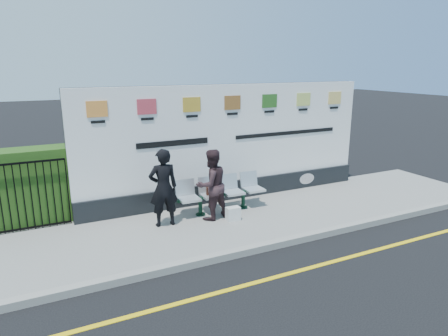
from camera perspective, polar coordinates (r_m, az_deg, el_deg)
name	(u,v)px	position (r m, az deg, el deg)	size (l,w,h in m)	color
ground	(302,270)	(7.58, 11.13, -14.13)	(80.00, 80.00, 0.00)	black
pavement	(238,220)	(9.46, 1.96, -7.43)	(14.00, 3.00, 0.12)	gray
kerb	(272,245)	(8.27, 6.93, -10.84)	(14.00, 0.18, 0.14)	gray
yellow_line	(302,270)	(7.58, 11.13, -14.10)	(14.00, 0.10, 0.01)	yellow
billboard	(231,151)	(10.43, 0.98, 2.50)	(8.00, 0.30, 3.00)	black
hedge	(16,188)	(9.90, -27.59, -2.56)	(2.35, 0.70, 1.70)	#294E17
railing	(16,198)	(9.49, -27.57, -3.76)	(2.05, 0.06, 1.54)	black
bench	(222,202)	(9.75, -0.25, -4.87)	(2.20, 0.57, 0.47)	silver
woman_left	(163,188)	(8.82, -8.66, -2.81)	(0.64, 0.42, 1.75)	black
woman_right	(211,185)	(9.12, -1.81, -2.39)	(0.80, 0.62, 1.64)	#322024
handbag_brown	(211,191)	(9.53, -1.82, -3.24)	(0.24, 0.10, 0.19)	black
carrier_bag_white	(233,214)	(9.22, 1.29, -6.55)	(0.32, 0.19, 0.32)	silver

